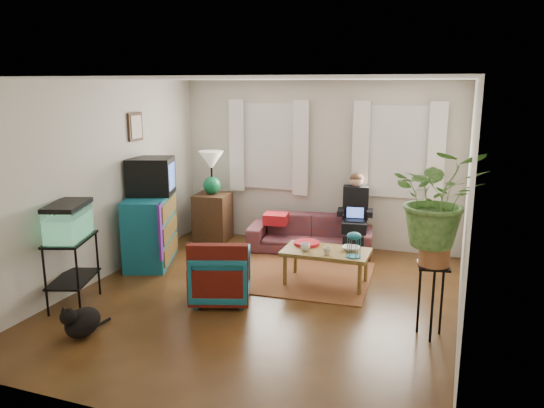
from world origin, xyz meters
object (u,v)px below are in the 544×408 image
at_px(aquarium_stand, 73,272).
at_px(dresser, 150,229).
at_px(sofa, 310,228).
at_px(coffee_table, 326,267).
at_px(armchair, 221,273).
at_px(plant_stand, 431,301).
at_px(side_table, 213,217).

bearing_deg(aquarium_stand, dresser, 70.89).
relative_size(sofa, aquarium_stand, 2.31).
bearing_deg(sofa, coffee_table, -74.50).
bearing_deg(armchair, plant_stand, 158.48).
distance_m(coffee_table, plant_stand, 1.74).
height_order(sofa, armchair, sofa).
distance_m(armchair, plant_stand, 2.42).
distance_m(aquarium_stand, coffee_table, 3.10).
bearing_deg(side_table, coffee_table, -29.71).
relative_size(side_table, coffee_table, 0.71).
relative_size(sofa, plant_stand, 2.43).
bearing_deg(aquarium_stand, plant_stand, -10.08).
relative_size(aquarium_stand, plant_stand, 1.05).
relative_size(coffee_table, plant_stand, 1.42).
bearing_deg(aquarium_stand, coffee_table, 13.81).
distance_m(sofa, plant_stand, 3.04).
bearing_deg(plant_stand, side_table, 147.12).
bearing_deg(coffee_table, plant_stand, -38.36).
bearing_deg(armchair, side_table, -80.50).
height_order(side_table, dresser, dresser).
bearing_deg(sofa, aquarium_stand, -133.48).
bearing_deg(aquarium_stand, sofa, 36.63).
xyz_separation_m(sofa, aquarium_stand, (-2.03, -2.94, 0.04)).
bearing_deg(aquarium_stand, side_table, 64.48).
bearing_deg(sofa, armchair, -110.85).
xyz_separation_m(aquarium_stand, plant_stand, (3.97, 0.61, -0.02)).
distance_m(armchair, coffee_table, 1.42).
xyz_separation_m(sofa, coffee_table, (0.58, -1.27, -0.14)).
bearing_deg(side_table, aquarium_stand, -96.77).
bearing_deg(dresser, armchair, -50.12).
bearing_deg(plant_stand, aquarium_stand, -171.32).
xyz_separation_m(side_table, aquarium_stand, (-0.35, -2.95, 0.02)).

